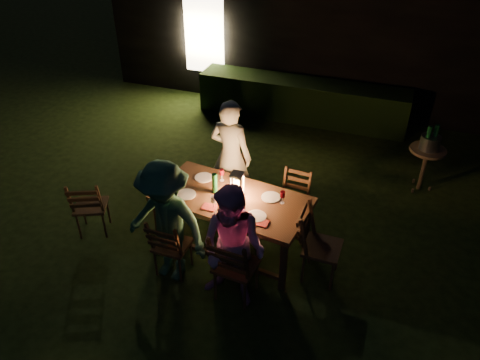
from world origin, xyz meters
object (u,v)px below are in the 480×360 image
(person_opp_right, at_px, (233,248))
(ice_bucket, at_px, (430,143))
(chair_far_right, at_px, (291,211))
(side_table, at_px, (427,154))
(chair_near_right, at_px, (235,276))
(person_opp_left, at_px, (166,223))
(bottle_bucket_a, at_px, (427,140))
(chair_end, at_px, (319,257))
(lantern, at_px, (237,186))
(dining_table, at_px, (232,202))
(chair_spare, at_px, (93,215))
(bottle_bucket_b, at_px, (434,139))
(bottle_table, at_px, (215,183))
(chair_far_left, at_px, (230,192))
(person_house_side, at_px, (231,156))
(chair_near_left, at_px, (173,254))

(person_opp_right, height_order, ice_bucket, person_opp_right)
(chair_far_right, height_order, person_opp_right, person_opp_right)
(side_table, bearing_deg, chair_near_right, -122.63)
(person_opp_left, relative_size, bottle_bucket_a, 5.20)
(chair_near_right, relative_size, chair_far_right, 1.18)
(chair_end, relative_size, person_opp_right, 0.65)
(chair_near_right, relative_size, chair_end, 1.01)
(chair_near_right, relative_size, lantern, 3.00)
(dining_table, height_order, chair_near_right, chair_near_right)
(chair_far_right, bearing_deg, chair_spare, 26.53)
(person_opp_right, height_order, person_opp_left, person_opp_left)
(bottle_bucket_b, bearing_deg, chair_spare, -147.97)
(person_opp_left, bearing_deg, bottle_table, 76.29)
(dining_table, distance_m, person_opp_left, 0.94)
(side_table, bearing_deg, chair_far_left, -151.11)
(chair_near_right, bearing_deg, person_house_side, 116.91)
(chair_near_left, relative_size, side_table, 1.26)
(chair_far_left, relative_size, ice_bucket, 3.06)
(chair_near_right, xyz_separation_m, person_opp_right, (-0.01, -0.05, 0.48))
(chair_near_right, distance_m, person_opp_left, 1.04)
(person_opp_left, bearing_deg, chair_far_right, 57.83)
(chair_far_left, bearing_deg, chair_end, 149.26)
(bottle_table, bearing_deg, bottle_bucket_b, 41.17)
(chair_spare, relative_size, side_table, 1.30)
(chair_far_left, relative_size, bottle_bucket_b, 2.87)
(chair_far_left, xyz_separation_m, chair_far_right, (0.99, -0.13, -0.01))
(chair_near_left, xyz_separation_m, bottle_table, (0.29, 0.74, 0.68))
(chair_spare, relative_size, bottle_table, 3.44)
(chair_far_left, xyz_separation_m, chair_end, (1.57, -0.98, 0.04))
(chair_spare, distance_m, side_table, 5.09)
(person_opp_right, relative_size, person_opp_left, 0.96)
(chair_spare, bearing_deg, side_table, 8.30)
(lantern, bearing_deg, chair_near_right, -71.24)
(person_opp_left, relative_size, bottle_table, 5.94)
(side_table, bearing_deg, bottle_bucket_b, 38.66)
(bottle_bucket_a, bearing_deg, bottle_table, -138.73)
(chair_end, height_order, side_table, chair_end)
(side_table, bearing_deg, chair_spare, -148.05)
(ice_bucket, bearing_deg, dining_table, -135.54)
(person_opp_left, xyz_separation_m, ice_bucket, (2.91, 3.07, 0.02))
(person_house_side, relative_size, side_table, 2.37)
(lantern, relative_size, side_table, 0.47)
(chair_spare, height_order, person_opp_left, person_opp_left)
(chair_near_right, height_order, person_house_side, person_house_side)
(chair_near_right, relative_size, person_opp_left, 0.63)
(chair_far_right, bearing_deg, lantern, 52.15)
(chair_near_left, height_order, ice_bucket, ice_bucket)
(chair_far_right, height_order, ice_bucket, ice_bucket)
(chair_far_left, bearing_deg, bottle_table, 98.64)
(person_house_side, bearing_deg, dining_table, 118.76)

